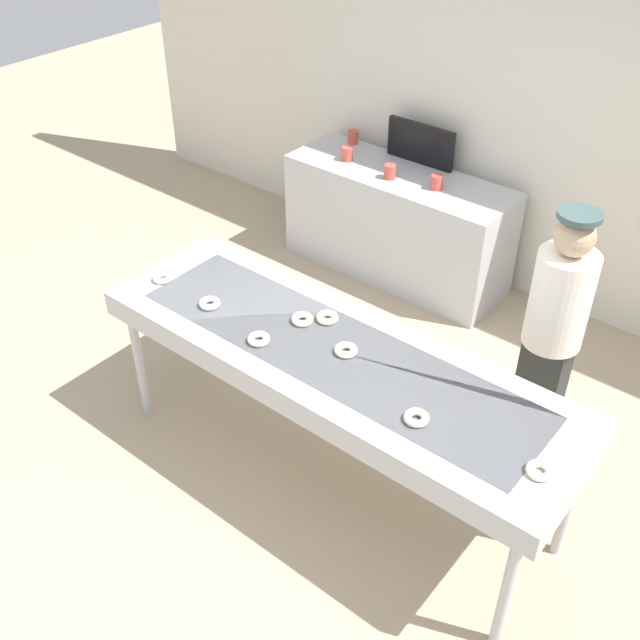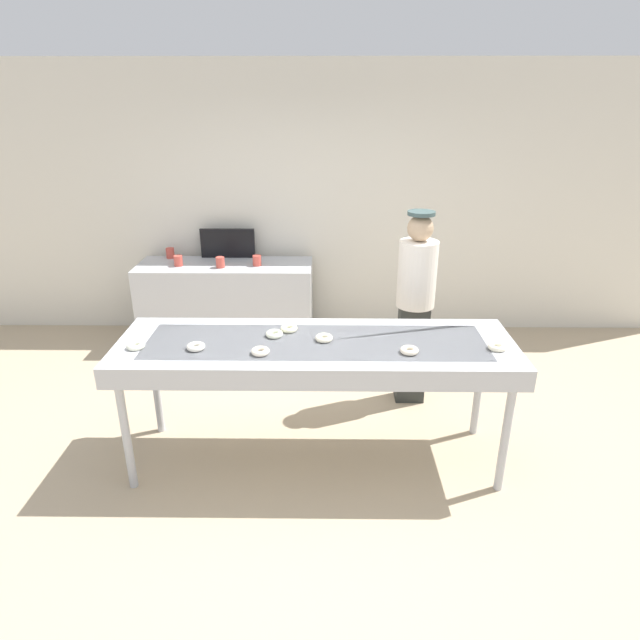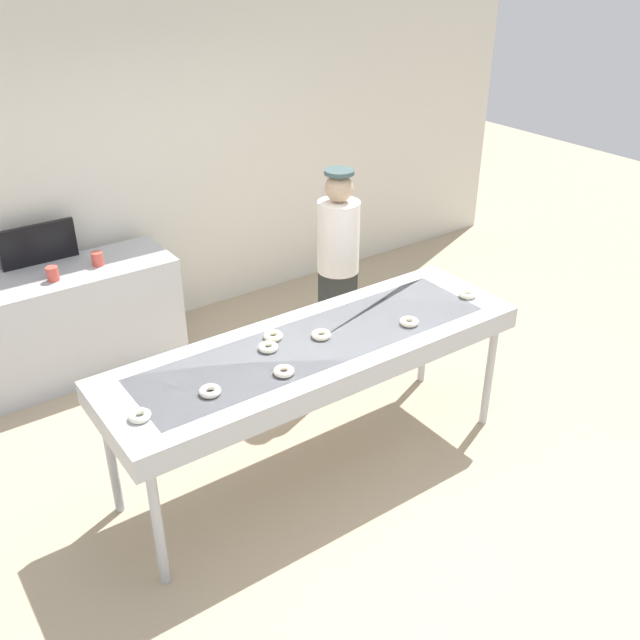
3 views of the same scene
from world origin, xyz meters
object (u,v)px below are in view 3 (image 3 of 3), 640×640
at_px(sugar_donut_2, 268,347).
at_px(sugar_donut_7, 273,336).
at_px(sugar_donut_6, 409,322).
at_px(prep_counter, 62,324).
at_px(sugar_donut_5, 321,335).
at_px(worker_baker, 338,265).
at_px(sugar_donut_1, 284,371).
at_px(sugar_donut_0, 139,416).
at_px(menu_display, 38,244).
at_px(sugar_donut_3, 468,294).
at_px(paper_cup_1, 97,259).
at_px(fryer_conveyor, 316,352).
at_px(sugar_donut_4, 210,391).
at_px(paper_cup_3, 53,274).

height_order(sugar_donut_2, sugar_donut_7, same).
relative_size(sugar_donut_6, prep_counter, 0.07).
relative_size(sugar_donut_2, sugar_donut_5, 1.00).
bearing_deg(worker_baker, sugar_donut_1, 48.31).
relative_size(sugar_donut_0, worker_baker, 0.07).
relative_size(sugar_donut_6, menu_display, 0.21).
distance_m(sugar_donut_7, worker_baker, 1.19).
relative_size(sugar_donut_3, paper_cup_1, 1.11).
bearing_deg(sugar_donut_1, sugar_donut_5, 27.49).
bearing_deg(sugar_donut_3, fryer_conveyor, 175.02).
xyz_separation_m(sugar_donut_2, sugar_donut_3, (1.46, -0.19, 0.00)).
relative_size(sugar_donut_1, sugar_donut_4, 1.00).
height_order(sugar_donut_7, worker_baker, worker_baker).
bearing_deg(sugar_donut_6, menu_display, 122.63).
height_order(sugar_donut_7, prep_counter, sugar_donut_7).
xyz_separation_m(sugar_donut_2, menu_display, (-0.69, 2.21, 0.06)).
bearing_deg(fryer_conveyor, sugar_donut_3, -4.98).
bearing_deg(sugar_donut_3, paper_cup_3, 136.90).
relative_size(sugar_donut_7, prep_counter, 0.07).
xyz_separation_m(paper_cup_1, menu_display, (-0.34, 0.30, 0.10)).
bearing_deg(sugar_donut_1, sugar_donut_2, 76.61).
xyz_separation_m(sugar_donut_5, paper_cup_3, (-1.05, 1.90, -0.04)).
bearing_deg(fryer_conveyor, sugar_donut_4, -171.03).
bearing_deg(sugar_donut_4, sugar_donut_1, -8.50).
relative_size(sugar_donut_0, menu_display, 0.21).
bearing_deg(paper_cup_1, sugar_donut_6, -60.27).
distance_m(sugar_donut_4, sugar_donut_5, 0.84).
relative_size(worker_baker, menu_display, 2.88).
height_order(sugar_donut_0, prep_counter, sugar_donut_0).
height_order(fryer_conveyor, worker_baker, worker_baker).
bearing_deg(fryer_conveyor, paper_cup_3, 117.24).
bearing_deg(sugar_donut_5, prep_counter, 117.01).
height_order(sugar_donut_0, paper_cup_1, sugar_donut_0).
height_order(sugar_donut_2, sugar_donut_3, same).
relative_size(fryer_conveyor, sugar_donut_4, 22.64).
distance_m(fryer_conveyor, sugar_donut_4, 0.79).
relative_size(fryer_conveyor, sugar_donut_1, 22.64).
bearing_deg(paper_cup_1, menu_display, 138.77).
relative_size(sugar_donut_1, sugar_donut_2, 1.00).
distance_m(prep_counter, paper_cup_1, 0.59).
height_order(sugar_donut_6, paper_cup_1, sugar_donut_6).
bearing_deg(sugar_donut_0, paper_cup_3, 85.04).
height_order(sugar_donut_2, menu_display, menu_display).
xyz_separation_m(sugar_donut_2, prep_counter, (-0.69, 1.96, -0.52)).
height_order(sugar_donut_0, sugar_donut_4, same).
bearing_deg(prep_counter, fryer_conveyor, -64.52).
xyz_separation_m(sugar_donut_2, sugar_donut_7, (0.09, 0.10, 0.00)).
bearing_deg(sugar_donut_3, paper_cup_1, 130.75).
distance_m(sugar_donut_1, paper_cup_3, 2.21).
bearing_deg(prep_counter, sugar_donut_6, -54.46).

